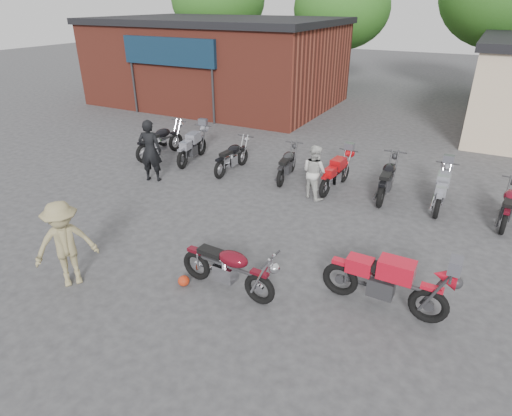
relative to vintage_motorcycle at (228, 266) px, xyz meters
The scene contains 19 objects.
ground 0.82m from the vintage_motorcycle, 129.92° to the left, with size 90.00×90.00×0.00m, color #333336.
brick_building 17.27m from the vintage_motorcycle, 122.98° to the left, with size 12.00×8.00×4.00m, color maroon.
tree_0 26.88m from the vintage_motorcycle, 122.63° to the left, with size 6.56×6.56×8.20m, color #265817, non-canonical shape.
tree_1 23.29m from the vintage_motorcycle, 103.46° to the left, with size 5.92×5.92×7.40m, color #265817, non-canonical shape.
tree_2 23.05m from the vintage_motorcycle, 80.81° to the left, with size 7.04×7.04×8.80m, color #265817, non-canonical shape.
vintage_motorcycle is the anchor object (origin of this frame).
sportbike 2.90m from the vintage_motorcycle, 17.93° to the left, with size 2.19×0.72×1.27m, color red, non-canonical shape.
helmet 1.04m from the vintage_motorcycle, 163.40° to the right, with size 0.23×0.23×0.21m, color #A52A11.
person_dark 6.30m from the vintage_motorcycle, 143.41° to the left, with size 0.70×0.46×1.92m, color black.
person_light 4.89m from the vintage_motorcycle, 91.92° to the left, with size 0.75×0.59×1.55m, color beige.
person_tan 3.16m from the vintage_motorcycle, 156.99° to the right, with size 1.15×0.66×1.78m, color #8B7F56.
row_bike_0 8.45m from the vintage_motorcycle, 137.91° to the left, with size 2.15×0.71×1.25m, color black, non-canonical shape.
row_bike_1 7.61m from the vintage_motorcycle, 130.75° to the left, with size 2.03×0.67×1.18m, color gray, non-canonical shape.
row_bike_2 6.45m from the vintage_motorcycle, 120.24° to the left, with size 1.90×0.63×1.10m, color black, non-canonical shape.
row_bike_3 5.99m from the vintage_motorcycle, 103.60° to the left, with size 1.84×0.61×1.06m, color #232326, non-canonical shape.
row_bike_4 5.76m from the vintage_motorcycle, 88.01° to the left, with size 1.90×0.63×1.10m, color red, non-canonical shape.
row_bike_5 6.13m from the vintage_motorcycle, 74.37° to the left, with size 2.08×0.68×1.20m, color black, non-canonical shape.
row_bike_6 6.66m from the vintage_motorcycle, 62.24° to the left, with size 1.93×0.64×1.12m, color gray, non-canonical shape.
row_bike_7 7.38m from the vintage_motorcycle, 50.62° to the left, with size 1.83×0.60×1.06m, color #5A0B18, non-canonical shape.
Camera 1 is at (4.01, -6.16, 5.11)m, focal length 30.00 mm.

